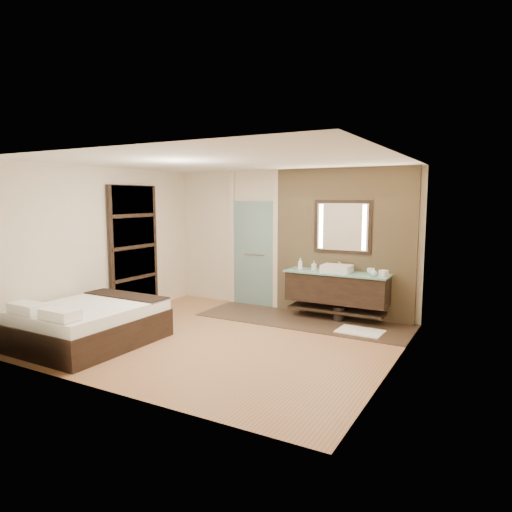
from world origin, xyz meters
The scene contains 15 objects.
floor centered at (0.00, 0.00, 0.00)m, with size 5.00×5.00×0.00m, color #98613F.
tile_strip centered at (0.60, 1.60, 0.01)m, with size 3.80×1.30×0.01m, color #392D1F.
stone_wall centered at (1.10, 2.21, 1.35)m, with size 2.60×0.08×2.70m, color #A1845C.
vanity centered at (1.10, 1.92, 0.58)m, with size 1.85×0.55×0.88m.
mirror_unit centered at (1.10, 2.16, 1.65)m, with size 1.06×0.04×0.96m.
frosted_door centered at (-0.75, 2.20, 1.14)m, with size 1.10×0.12×2.70m.
shoji_partition centered at (-2.43, 0.60, 1.21)m, with size 0.06×1.20×2.40m.
bed centered at (-1.65, -1.16, 0.31)m, with size 1.55×1.93×0.74m.
bath_mat centered at (1.70, 1.35, 0.02)m, with size 0.72×0.50×0.02m, color white.
waste_bin centered at (1.17, 1.85, 0.13)m, with size 0.20×0.20×0.25m, color black.
tissue_box centered at (1.92, 1.89, 0.92)m, with size 0.12×0.12×0.10m, color silver.
soap_bottle_a centered at (0.42, 1.85, 0.97)m, with size 0.08×0.08×0.21m, color white.
soap_bottle_b centered at (0.67, 1.91, 0.95)m, with size 0.08×0.08×0.17m, color #B2B2B2.
soap_bottle_c centered at (1.78, 1.80, 0.93)m, with size 0.11×0.11×0.14m, color silver.
cup centered at (1.69, 1.97, 0.92)m, with size 0.13×0.13×0.10m, color silver.
Camera 1 is at (3.70, -5.73, 2.17)m, focal length 32.00 mm.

